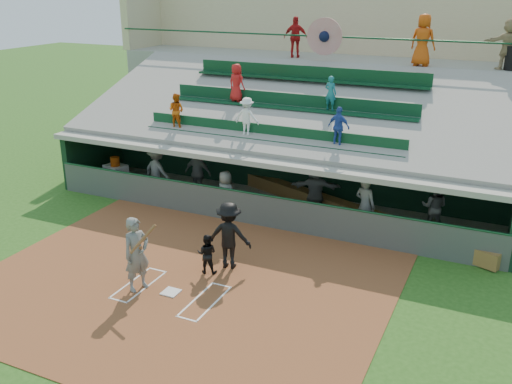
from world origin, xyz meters
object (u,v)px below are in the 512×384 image
at_px(home_plate, 171,292).
at_px(batter_at_plate, 137,254).
at_px(water_cooler, 115,161).
at_px(white_table, 116,174).
at_px(catcher, 207,254).

xyz_separation_m(home_plate, batter_at_plate, (-0.88, -0.17, 1.00)).
relative_size(home_plate, water_cooler, 1.20).
bearing_deg(white_table, home_plate, -30.24).
xyz_separation_m(home_plate, water_cooler, (-6.68, 6.37, 0.93)).
bearing_deg(white_table, batter_at_plate, -34.97).
bearing_deg(batter_at_plate, water_cooler, 131.59).
height_order(home_plate, white_table, white_table).
xyz_separation_m(white_table, water_cooler, (0.06, -0.08, 0.55)).
distance_m(home_plate, white_table, 9.34).
bearing_deg(home_plate, catcher, 77.31).
xyz_separation_m(batter_at_plate, white_table, (-5.86, 6.62, -0.62)).
xyz_separation_m(batter_at_plate, water_cooler, (-5.80, 6.54, -0.07)).
bearing_deg(white_table, water_cooler, -38.69).
bearing_deg(white_table, catcher, -22.13).
height_order(catcher, white_table, catcher).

